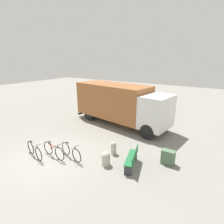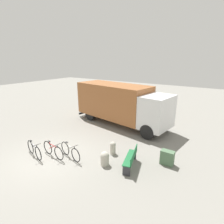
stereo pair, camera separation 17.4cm
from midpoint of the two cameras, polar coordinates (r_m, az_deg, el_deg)
The scene contains 9 objects.
ground_plane at distance 10.16m, azimuth -20.13°, elevation -13.69°, with size 60.00×60.00×0.00m, color gray.
delivery_truck at distance 13.67m, azimuth 2.16°, elevation 3.13°, with size 8.12×3.52×3.10m.
park_bench at distance 8.64m, azimuth 6.14°, elevation -14.62°, with size 0.79×1.59×0.88m.
bicycle_near at distance 10.28m, azimuth -24.45°, elevation -11.31°, with size 1.72×0.50×0.85m.
bicycle_middle at distance 9.91m, azimuth -19.03°, elevation -11.75°, with size 1.74×0.44×0.85m.
bicycle_far at distance 9.55m, azimuth -13.79°, elevation -12.42°, with size 1.72×0.50×0.85m.
bollard_near_bench at distance 8.79m, azimuth -2.60°, elevation -14.85°, with size 0.43×0.43×0.71m.
bollard_far_bench at distance 9.69m, azimuth -0.02°, elevation -11.47°, with size 0.32×0.32×0.72m.
utility_box at distance 9.27m, azimuth 17.30°, elevation -13.91°, with size 0.63×0.36×0.73m.
Camera 1 is at (7.18, -5.09, 5.01)m, focal length 28.00 mm.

